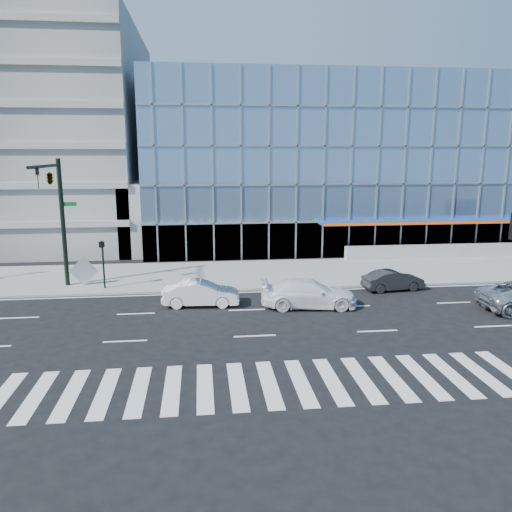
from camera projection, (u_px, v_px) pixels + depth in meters
The scene contains 12 objects.
ground at pixel (247, 310), 27.44m from camera, with size 160.00×160.00×0.00m, color black.
sidewalk at pixel (236, 274), 35.21m from camera, with size 120.00×8.00×0.15m, color gray.
theatre_building at pixel (355, 162), 52.73m from camera, with size 42.00×26.00×15.00m, color #6A8BB1.
parking_garage at pixel (17, 137), 48.51m from camera, with size 24.00×24.00×20.00m, color gray.
ramp_block at pixel (159, 216), 43.69m from camera, with size 6.00×8.00×6.00m, color gray.
tower_backdrop at pixel (39, 62), 87.35m from camera, with size 14.00×14.00×48.00m, color gray.
traffic_signal at pixel (54, 193), 29.43m from camera, with size 1.14×5.74×8.00m.
ped_signal_post at pixel (103, 257), 30.89m from camera, with size 0.30×0.33×3.00m.
white_suv at pixel (309, 293), 27.85m from camera, with size 2.17×5.34×1.55m, color white.
white_sedan at pixel (201, 293), 28.11m from camera, with size 1.50×4.30×1.42m, color white.
dark_sedan at pixel (393, 280), 31.27m from camera, with size 1.34×3.83×1.26m, color black.
tilted_panel at pixel (84, 271), 31.83m from camera, with size 1.30×0.06×1.30m, color #A7A7A7.
Camera 1 is at (-2.43, -26.15, 8.52)m, focal length 35.00 mm.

